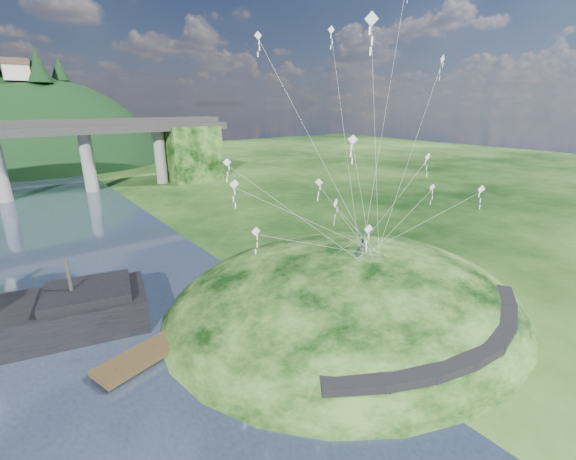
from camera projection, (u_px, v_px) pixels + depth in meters
ground at (293, 341)px, 30.86m from camera, size 320.00×320.00×0.00m
grass_hill at (345, 315)px, 37.41m from camera, size 36.00×32.00×13.00m
footpath at (461, 343)px, 27.06m from camera, size 22.29×5.84×0.83m
wooden_dock at (192, 328)px, 31.73m from camera, size 16.02×7.07×1.14m
kite_flyers at (361, 241)px, 35.90m from camera, size 3.08×2.26×1.98m
kite_swarm at (344, 148)px, 32.13m from camera, size 20.38×15.49×19.81m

